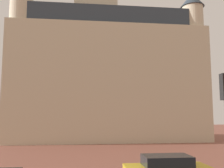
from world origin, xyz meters
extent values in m
cube|color=beige|center=(1.34, 32.17, 7.48)|extent=(25.62, 11.40, 14.96)
cube|color=#2D3842|center=(1.34, 32.17, 16.16)|extent=(23.57, 10.49, 2.40)
cube|color=beige|center=(-0.49, 32.17, 13.58)|extent=(5.94, 5.94, 27.15)
cylinder|color=beige|center=(-9.97, 27.97, 9.26)|extent=(2.80, 2.80, 18.52)
cylinder|color=beige|center=(12.65, 27.97, 9.03)|extent=(2.80, 2.80, 18.06)
cone|color=#2D3842|center=(12.65, 27.97, 19.06)|extent=(3.20, 3.20, 2.00)
cube|color=black|center=(2.38, 9.81, 1.22)|extent=(2.45, 1.53, 0.53)
camera|label=1|loc=(-1.92, -2.94, 3.70)|focal=39.54mm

